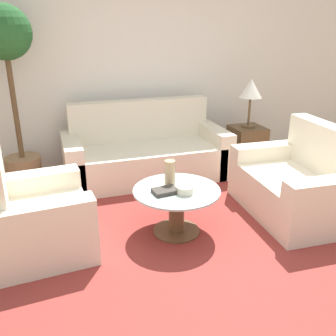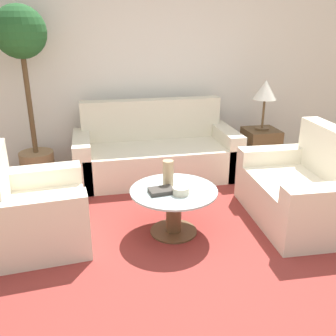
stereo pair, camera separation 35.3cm
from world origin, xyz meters
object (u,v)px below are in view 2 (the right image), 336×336
(potted_plant, at_px, (24,67))
(book_stack, at_px, (161,191))
(armchair, at_px, (31,214))
(loveseat, at_px, (305,192))
(bowl, at_px, (181,191))
(sofa_main, at_px, (155,153))
(vase, at_px, (168,173))
(coffee_table, at_px, (174,205))
(table_lamp, at_px, (265,92))

(potted_plant, bearing_deg, book_stack, -53.18)
(armchair, height_order, loveseat, loveseat)
(loveseat, distance_m, bowl, 1.29)
(bowl, bearing_deg, loveseat, 4.58)
(sofa_main, xyz_separation_m, vase, (-0.12, -1.36, 0.27))
(sofa_main, xyz_separation_m, potted_plant, (-1.46, 0.16, 1.08))
(vase, bearing_deg, book_stack, -122.17)
(coffee_table, relative_size, vase, 3.29)
(loveseat, relative_size, vase, 5.34)
(potted_plant, height_order, book_stack, potted_plant)
(armchair, xyz_separation_m, bowl, (1.29, -0.19, 0.18))
(sofa_main, height_order, potted_plant, potted_plant)
(sofa_main, xyz_separation_m, table_lamp, (1.38, -0.12, 0.75))
(loveseat, bearing_deg, potted_plant, -118.67)
(bowl, bearing_deg, table_lamp, 45.32)
(vase, xyz_separation_m, bowl, (0.07, -0.22, -0.09))
(sofa_main, distance_m, potted_plant, 1.83)
(sofa_main, height_order, bowl, sofa_main)
(armchair, relative_size, book_stack, 4.11)
(loveseat, height_order, bowl, loveseat)
(potted_plant, distance_m, book_stack, 2.27)
(potted_plant, height_order, vase, potted_plant)
(vase, bearing_deg, sofa_main, 84.82)
(book_stack, bearing_deg, loveseat, -4.84)
(armchair, relative_size, vase, 3.90)
(armchair, relative_size, coffee_table, 1.19)
(bowl, bearing_deg, potted_plant, 129.10)
(armchair, bearing_deg, vase, -93.89)
(table_lamp, bearing_deg, vase, -140.55)
(table_lamp, distance_m, potted_plant, 2.88)
(table_lamp, bearing_deg, coffee_table, -137.60)
(armchair, height_order, potted_plant, potted_plant)
(book_stack, bearing_deg, coffee_table, 11.49)
(armchair, height_order, coffee_table, armchair)
(table_lamp, height_order, vase, table_lamp)
(loveseat, bearing_deg, vase, -92.21)
(table_lamp, bearing_deg, potted_plant, 174.33)
(sofa_main, xyz_separation_m, armchair, (-1.34, -1.38, -0.00))
(loveseat, distance_m, coffee_table, 1.32)
(armchair, height_order, vase, armchair)
(loveseat, relative_size, book_stack, 5.62)
(table_lamp, height_order, potted_plant, potted_plant)
(table_lamp, xyz_separation_m, potted_plant, (-2.84, 0.28, 0.33))
(sofa_main, xyz_separation_m, loveseat, (1.22, -1.47, -0.00))
(coffee_table, bearing_deg, sofa_main, 86.32)
(coffee_table, height_order, table_lamp, table_lamp)
(bowl, height_order, book_stack, bowl)
(armchair, relative_size, table_lamp, 1.50)
(bowl, relative_size, book_stack, 0.64)
(sofa_main, distance_m, table_lamp, 1.57)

